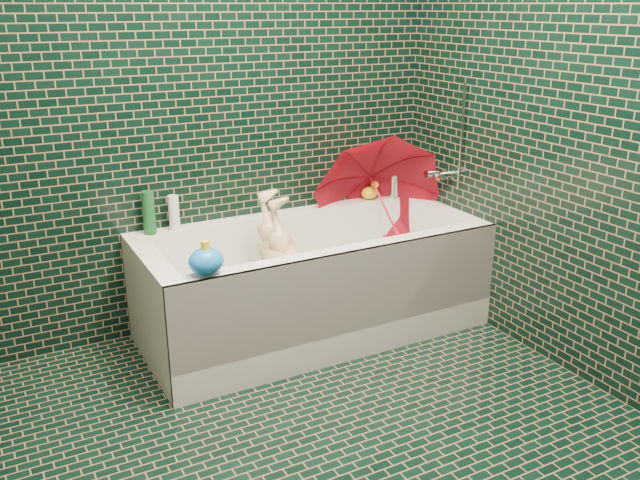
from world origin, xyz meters
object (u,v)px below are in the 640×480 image
child (287,281)px  rubber_duck (370,191)px  umbrella (384,205)px  bathtub (314,293)px  bath_toy (206,261)px

child → rubber_duck: size_ratio=7.07×
child → umbrella: bearing=109.6°
bathtub → child: (-0.15, -0.00, 0.10)m
child → bath_toy: 0.67m
child → rubber_duck: bearing=126.0°
umbrella → bathtub: bearing=-146.5°
bathtub → umbrella: size_ratio=2.49×
child → umbrella: size_ratio=1.30×
umbrella → rubber_duck: 0.24m
umbrella → rubber_duck: umbrella is taller
rubber_duck → umbrella: bearing=-112.8°
bathtub → rubber_duck: (0.54, 0.34, 0.38)m
bath_toy → umbrella: bearing=5.9°
bathtub → bath_toy: bath_toy is taller
rubber_duck → child: bearing=-161.6°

